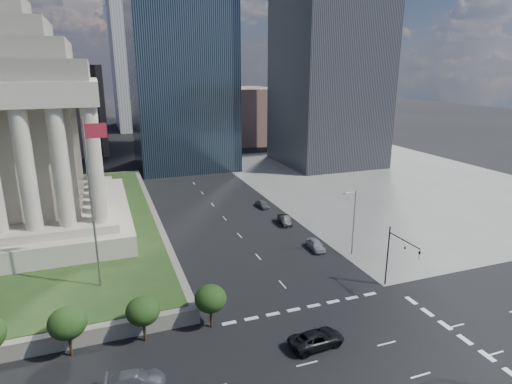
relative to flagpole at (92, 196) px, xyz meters
name	(u,v)px	position (x,y,z in m)	size (l,w,h in m)	color
ground	(175,162)	(21.83, 76.00, -13.11)	(500.00, 500.00, 0.00)	black
sidewalk_ne	(388,181)	(67.83, 36.00, -13.10)	(68.00, 90.00, 0.03)	slate
flagpole	(92,196)	(0.00, 0.00, 0.00)	(2.52, 0.24, 20.00)	slate
midrise_glass	(180,57)	(23.83, 71.00, 16.89)	(26.00, 26.00, 60.00)	black
building_filler_ne	(245,115)	(53.83, 106.00, -3.11)	(20.00, 30.00, 20.00)	brown
building_filler_nw	(66,109)	(-8.17, 106.00, 0.89)	(24.00, 30.00, 28.00)	brown
traffic_signal_ne	(397,252)	(34.33, -10.30, -7.86)	(0.30, 5.74, 8.00)	black
street_lamp_north	(353,219)	(35.16, 1.00, -7.45)	(2.13, 0.22, 10.00)	slate
pickup_truck	(317,339)	(19.94, -16.86, -12.31)	(2.66, 5.77, 1.60)	black
suv_grey	(135,380)	(2.33, -16.58, -12.36)	(5.17, 2.10, 1.50)	#505156
parked_sedan_near	(316,245)	(31.10, 4.46, -12.33)	(1.84, 4.58, 1.56)	#A0A2A8
parked_sedan_mid	(285,220)	(31.15, 16.50, -12.34)	(1.64, 4.72, 1.55)	black
parked_sedan_far	(263,204)	(30.83, 26.75, -12.40)	(4.21, 1.69, 1.43)	#53565A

